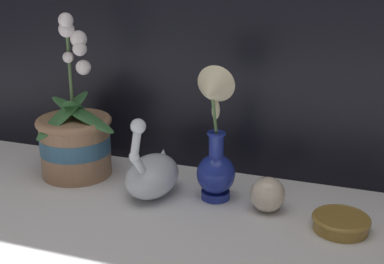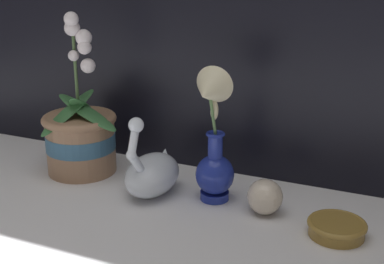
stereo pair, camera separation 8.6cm
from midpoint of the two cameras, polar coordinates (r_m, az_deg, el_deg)
ground_plane at (r=1.15m, az=-0.22°, el=-9.50°), size 2.80×2.80×0.00m
orchid_potted_plant at (r=1.38m, az=-10.07°, el=-0.39°), size 0.23×0.23×0.41m
swan_figurine at (r=1.25m, az=-2.28°, el=-4.32°), size 0.11×0.20×0.21m
blue_vase at (r=1.18m, az=4.32°, el=-1.47°), size 0.09×0.13×0.32m
glass_sphere at (r=1.18m, az=9.87°, el=-6.86°), size 0.08×0.08×0.08m
amber_dish at (r=1.14m, az=17.33°, el=-9.71°), size 0.12×0.12×0.03m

